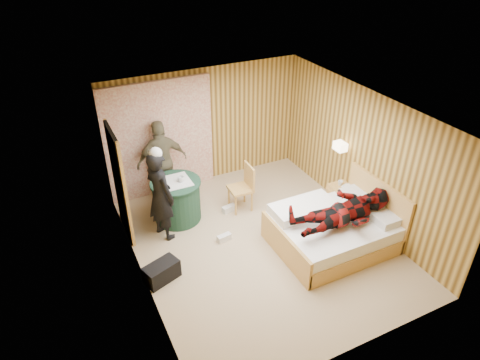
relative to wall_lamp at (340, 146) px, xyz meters
name	(u,v)px	position (x,y,z in m)	size (l,w,h in m)	color
floor	(260,243)	(-1.92, -0.45, -1.30)	(4.20, 5.00, 0.01)	tan
ceiling	(264,112)	(-1.92, -0.45, 1.20)	(4.20, 5.00, 0.01)	white
wall_back	(205,127)	(-1.92, 2.05, -0.05)	(4.20, 0.02, 2.50)	tan
wall_left	(136,217)	(-4.02, -0.45, -0.05)	(0.02, 5.00, 2.50)	tan
wall_right	(363,157)	(0.18, -0.45, -0.05)	(0.02, 5.00, 2.50)	tan
curtain	(160,139)	(-2.92, 1.98, -0.10)	(2.20, 0.08, 2.40)	white
doorway	(119,184)	(-3.98, 0.95, -0.28)	(0.06, 0.90, 2.05)	black
wall_lamp	(340,146)	(0.00, 0.00, 0.00)	(0.26, 0.24, 0.16)	gold
bed	(332,229)	(-0.80, -1.01, -0.99)	(1.98, 1.54, 1.06)	#E3AA5D
nightstand	(342,200)	(-0.04, -0.32, -1.01)	(0.43, 0.58, 0.56)	#E3AA5D
round_table	(177,200)	(-3.00, 0.90, -0.88)	(0.94, 0.94, 0.84)	#1D402C
chair_far	(164,177)	(-3.01, 1.64, -0.76)	(0.47, 0.47, 0.93)	#E3AA5D
chair_near	(244,184)	(-1.69, 0.66, -0.75)	(0.44, 0.44, 0.95)	#E3AA5D
duffel_bag	(162,272)	(-3.77, -0.56, -1.14)	(0.56, 0.30, 0.32)	black
sneaker_left	(224,238)	(-2.48, -0.10, -1.24)	(0.26, 0.11, 0.12)	silver
sneaker_right	(229,209)	(-2.02, 0.67, -1.24)	(0.28, 0.11, 0.13)	silver
woman_standing	(160,196)	(-3.39, 0.53, -0.44)	(0.62, 0.41, 1.71)	black
man_at_table	(162,161)	(-3.00, 1.69, -0.44)	(1.01, 0.42, 1.72)	#696146
man_on_bed	(346,205)	(-0.77, -1.24, -0.34)	(1.77, 0.67, 0.86)	maroon
book_lower	(346,189)	(-0.04, -0.37, -0.73)	(0.17, 0.22, 0.02)	silver
book_upper	(346,188)	(-0.04, -0.37, -0.71)	(0.16, 0.22, 0.02)	silver
cup_nightstand	(340,183)	(-0.04, -0.19, -0.70)	(0.10, 0.10, 0.09)	silver
cup_table	(181,179)	(-2.90, 0.85, -0.42)	(0.12, 0.12, 0.10)	silver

